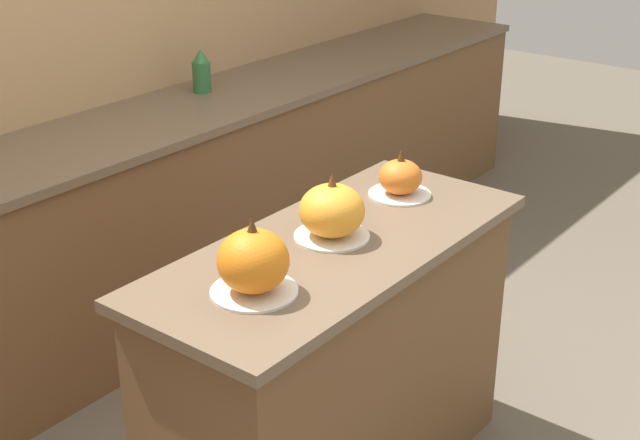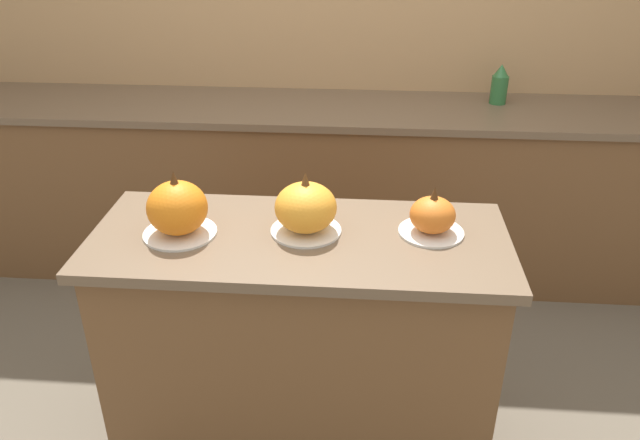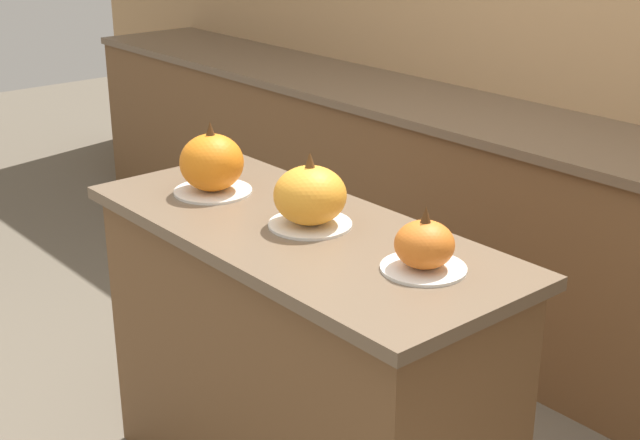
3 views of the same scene
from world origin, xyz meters
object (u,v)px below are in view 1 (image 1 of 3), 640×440
(pumpkin_cake_right, at_px, (400,179))
(pumpkin_cake_center, at_px, (332,212))
(pumpkin_cake_left, at_px, (253,263))
(bottle_tall, at_px, (201,71))

(pumpkin_cake_right, bearing_deg, pumpkin_cake_center, -176.96)
(pumpkin_cake_center, height_order, pumpkin_cake_right, pumpkin_cake_center)
(pumpkin_cake_left, relative_size, pumpkin_cake_center, 1.03)
(pumpkin_cake_center, distance_m, pumpkin_cake_right, 0.40)
(pumpkin_cake_left, height_order, pumpkin_cake_center, pumpkin_cake_left)
(bottle_tall, bearing_deg, pumpkin_cake_left, -131.00)
(pumpkin_cake_center, relative_size, pumpkin_cake_right, 1.09)
(bottle_tall, bearing_deg, pumpkin_cake_center, -121.33)
(pumpkin_cake_center, distance_m, bottle_tall, 1.59)
(pumpkin_cake_right, bearing_deg, pumpkin_cake_left, -175.10)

